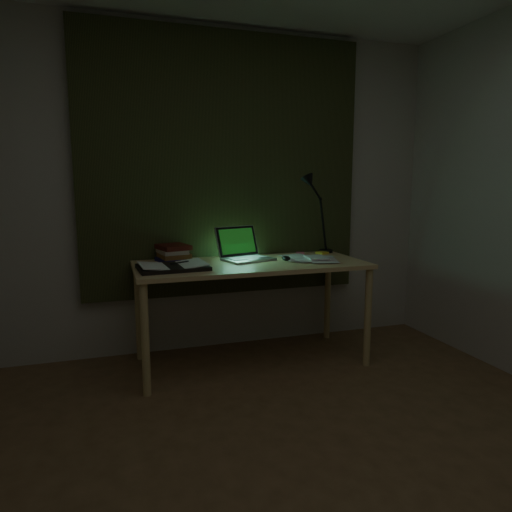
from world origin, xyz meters
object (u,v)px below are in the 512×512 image
at_px(laptop, 248,244).
at_px(open_textbook, 173,266).
at_px(loose_papers, 309,259).
at_px(desk_lamp, 327,216).
at_px(book_stack, 173,253).
at_px(desk, 251,313).

xyz_separation_m(laptop, open_textbook, (-0.58, -0.18, -0.11)).
xyz_separation_m(loose_papers, desk_lamp, (0.29, 0.31, 0.29)).
height_order(laptop, book_stack, laptop).
xyz_separation_m(desk, laptop, (0.01, 0.10, 0.50)).
bearing_deg(desk, open_textbook, -171.48).
bearing_deg(book_stack, loose_papers, -13.82).
relative_size(desk, laptop, 4.20).
bearing_deg(open_textbook, desk, 4.19).
relative_size(desk, loose_papers, 4.83).
height_order(book_stack, loose_papers, book_stack).
distance_m(open_textbook, desk_lamp, 1.40).
bearing_deg(book_stack, open_textbook, -97.63).
relative_size(book_stack, loose_papers, 0.70).
bearing_deg(laptop, desk_lamp, -2.68).
distance_m(book_stack, loose_papers, 1.01).
height_order(loose_papers, desk_lamp, desk_lamp).
height_order(book_stack, desk_lamp, desk_lamp).
xyz_separation_m(desk, open_textbook, (-0.57, -0.09, 0.40)).
bearing_deg(loose_papers, desk, 177.49).
distance_m(desk, desk_lamp, 1.05).
bearing_deg(desk_lamp, laptop, -175.63).
bearing_deg(desk_lamp, desk, -168.99).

